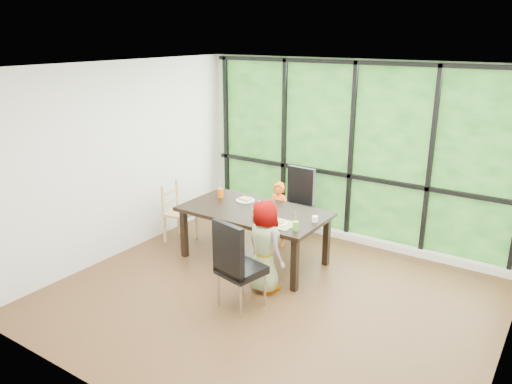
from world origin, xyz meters
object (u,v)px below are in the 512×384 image
green_cup (296,226)px  tissue_box (259,212)px  plate_far (245,200)px  child_toddler (278,214)px  orange_cup (220,193)px  chair_window_leather (294,204)px  white_mug (315,219)px  chair_end_beech (180,213)px  child_older (266,246)px  dining_table (254,235)px  plate_near (279,223)px  chair_interior_leather (241,264)px

green_cup → tissue_box: size_ratio=0.86×
green_cup → plate_far: bearing=153.5°
child_toddler → orange_cup: (-0.71, -0.47, 0.33)m
chair_window_leather → child_toddler: (-0.04, -0.40, -0.05)m
plate_far → white_mug: size_ratio=3.39×
chair_end_beech → child_older: bearing=-113.5°
child_toddler → green_cup: child_toddler is taller
dining_table → child_toddler: bearing=90.0°
chair_end_beech → tissue_box: (1.52, -0.12, 0.36)m
green_cup → plate_near: bearing=163.7°
child_toddler → child_older: (0.59, -1.25, 0.09)m
white_mug → plate_far: bearing=171.3°
dining_table → chair_interior_leather: bearing=-62.8°
chair_window_leather → child_older: (0.55, -1.64, 0.04)m
chair_window_leather → orange_cup: chair_window_leather is taller
dining_table → white_mug: 0.99m
chair_end_beech → plate_near: size_ratio=4.03×
dining_table → tissue_box: bearing=-39.7°
dining_table → chair_interior_leather: chair_interior_leather is taller
tissue_box → white_mug: bearing=17.5°
chair_end_beech → chair_interior_leather: bearing=-126.2°
chair_end_beech → white_mug: (2.22, 0.10, 0.34)m
child_toddler → orange_cup: 0.91m
chair_interior_leather → child_older: 0.49m
child_toddler → dining_table: bearing=-87.0°
child_older → white_mug: bearing=-97.0°
dining_table → plate_near: 0.71m
white_mug → green_cup: bearing=-99.7°
chair_window_leather → chair_interior_leather: same height
chair_end_beech → chair_window_leather: bearing=-58.7°
chair_end_beech → child_toddler: size_ratio=0.92×
child_older → green_cup: child_older is taller
chair_end_beech → plate_far: (1.01, 0.28, 0.31)m
chair_interior_leather → chair_end_beech: chair_interior_leather is taller
chair_end_beech → child_toddler: bearing=-69.7°
dining_table → plate_near: size_ratio=8.89×
chair_end_beech → plate_far: size_ratio=3.46×
dining_table → chair_end_beech: 1.32m
chair_window_leather → white_mug: chair_window_leather is taller
dining_table → orange_cup: bearing=166.3°
child_older → tissue_box: (-0.39, 0.44, 0.23)m
chair_end_beech → tissue_box: chair_end_beech is taller
chair_window_leather → white_mug: bearing=-46.6°
white_mug → tissue_box: (-0.70, -0.22, 0.02)m
chair_interior_leather → plate_far: size_ratio=4.15×
plate_near → tissue_box: 0.36m
chair_interior_leather → plate_near: (-0.01, 0.85, 0.22)m
child_older → green_cup: size_ratio=10.00×
child_older → tissue_box: size_ratio=8.60×
child_toddler → plate_near: 1.07m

